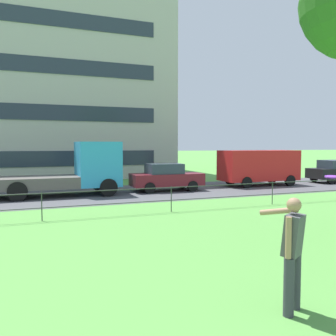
{
  "coord_description": "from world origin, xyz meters",
  "views": [
    {
      "loc": [
        -5.19,
        1.72,
        2.59
      ],
      "look_at": [
        -1.81,
        10.35,
        1.99
      ],
      "focal_mm": 38.76,
      "sensor_mm": 36.0,
      "label": 1
    }
  ],
  "objects_px": {
    "frisbee": "(332,177)",
    "flatbed_truck_far_left": "(69,172)",
    "car_maroon_left": "(166,177)",
    "apartment_building_background": "(5,60)",
    "panel_van_far_right": "(259,166)",
    "person_thrower": "(292,251)"
  },
  "relations": [
    {
      "from": "frisbee",
      "to": "flatbed_truck_far_left",
      "type": "xyz_separation_m",
      "value": [
        -3.69,
        13.46,
        -0.73
      ]
    },
    {
      "from": "car_maroon_left",
      "to": "apartment_building_background",
      "type": "bearing_deg",
      "value": 119.54
    },
    {
      "from": "car_maroon_left",
      "to": "panel_van_far_right",
      "type": "xyz_separation_m",
      "value": [
        6.49,
        0.37,
        0.49
      ]
    },
    {
      "from": "frisbee",
      "to": "car_maroon_left",
      "type": "relative_size",
      "value": 0.09
    },
    {
      "from": "flatbed_truck_far_left",
      "to": "apartment_building_background",
      "type": "relative_size",
      "value": 0.28
    },
    {
      "from": "car_maroon_left",
      "to": "panel_van_far_right",
      "type": "distance_m",
      "value": 6.52
    },
    {
      "from": "car_maroon_left",
      "to": "flatbed_truck_far_left",
      "type": "bearing_deg",
      "value": 179.54
    },
    {
      "from": "panel_van_far_right",
      "to": "apartment_building_background",
      "type": "distance_m",
      "value": 23.23
    },
    {
      "from": "person_thrower",
      "to": "car_maroon_left",
      "type": "xyz_separation_m",
      "value": [
        3.55,
        14.57,
        -0.19
      ]
    },
    {
      "from": "panel_van_far_right",
      "to": "car_maroon_left",
      "type": "bearing_deg",
      "value": -176.76
    },
    {
      "from": "flatbed_truck_far_left",
      "to": "panel_van_far_right",
      "type": "distance_m",
      "value": 11.8
    },
    {
      "from": "frisbee",
      "to": "panel_van_far_right",
      "type": "bearing_deg",
      "value": 59.55
    },
    {
      "from": "car_maroon_left",
      "to": "panel_van_far_right",
      "type": "height_order",
      "value": "panel_van_far_right"
    },
    {
      "from": "person_thrower",
      "to": "flatbed_truck_far_left",
      "type": "relative_size",
      "value": 0.24
    },
    {
      "from": "flatbed_truck_far_left",
      "to": "car_maroon_left",
      "type": "xyz_separation_m",
      "value": [
        5.3,
        -0.04,
        -0.44
      ]
    },
    {
      "from": "panel_van_far_right",
      "to": "frisbee",
      "type": "bearing_deg",
      "value": -120.45
    },
    {
      "from": "panel_van_far_right",
      "to": "apartment_building_background",
      "type": "xyz_separation_m",
      "value": [
        -15.31,
        15.19,
        8.63
      ]
    },
    {
      "from": "apartment_building_background",
      "to": "frisbee",
      "type": "bearing_deg",
      "value": -76.04
    },
    {
      "from": "person_thrower",
      "to": "frisbee",
      "type": "height_order",
      "value": "frisbee"
    },
    {
      "from": "flatbed_truck_far_left",
      "to": "car_maroon_left",
      "type": "height_order",
      "value": "flatbed_truck_far_left"
    },
    {
      "from": "person_thrower",
      "to": "panel_van_far_right",
      "type": "relative_size",
      "value": 0.36
    },
    {
      "from": "frisbee",
      "to": "apartment_building_background",
      "type": "xyz_separation_m",
      "value": [
        -7.2,
        28.98,
        7.95
      ]
    }
  ]
}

